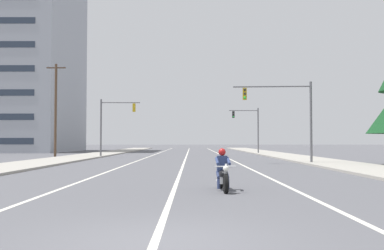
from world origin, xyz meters
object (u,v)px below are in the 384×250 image
Objects in this scene: utility_pole_left_near at (54,109)px; traffic_signal_near_right at (286,109)px; traffic_signal_mid_right at (249,124)px; motorcycle_with_rider at (221,174)px; traffic_signal_near_left at (111,119)px.

traffic_signal_near_right is at bearing -30.38° from utility_pole_left_near.
traffic_signal_near_right is 25.93m from traffic_signal_mid_right.
traffic_signal_mid_right is at bearing 81.17° from motorcycle_with_rider.
traffic_signal_mid_right is at bearing 36.53° from traffic_signal_near_left.
traffic_signal_near_right is 20.96m from traffic_signal_near_left.
utility_pole_left_near reaches higher than motorcycle_with_rider.
traffic_signal_near_left is at bearing 11.54° from utility_pole_left_near.
traffic_signal_mid_right is 25.83m from utility_pole_left_near.
traffic_signal_near_left is 1.00× the size of traffic_signal_mid_right.
motorcycle_with_rider is 0.35× the size of traffic_signal_near_left.
traffic_signal_near_right is 1.00× the size of traffic_signal_mid_right.
utility_pole_left_near reaches higher than traffic_signal_mid_right.
utility_pole_left_near reaches higher than traffic_signal_near_left.
traffic_signal_near_left is at bearing -143.47° from traffic_signal_mid_right.
traffic_signal_near_right reaches higher than motorcycle_with_rider.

